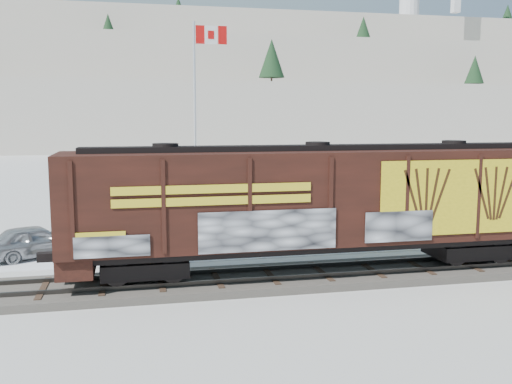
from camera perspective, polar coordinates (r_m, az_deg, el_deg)
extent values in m
plane|color=white|center=(21.51, 1.39, -9.00)|extent=(500.00, 500.00, 0.00)
cube|color=#59544C|center=(21.47, 1.39, -8.64)|extent=(50.00, 3.40, 0.28)
cube|color=#33302D|center=(20.74, 1.87, -8.61)|extent=(50.00, 0.10, 0.15)
cube|color=#33302D|center=(22.08, 0.95, -7.60)|extent=(50.00, 0.10, 0.15)
cube|color=white|center=(28.62, -2.14, -4.77)|extent=(40.00, 8.00, 0.03)
cube|color=white|center=(115.14, -9.84, 7.42)|extent=(360.00, 40.00, 12.00)
cube|color=white|center=(145.23, -10.40, 9.79)|extent=(360.00, 40.00, 24.00)
cube|color=white|center=(180.46, -10.81, 11.07)|extent=(360.00, 50.00, 35.00)
cone|color=black|center=(113.81, 1.57, 13.23)|extent=(5.04, 5.04, 7.38)
cone|color=black|center=(138.46, 21.02, 11.36)|extent=(4.20, 4.20, 6.15)
cone|color=black|center=(149.75, -14.57, 15.80)|extent=(3.92, 3.92, 5.74)
cone|color=black|center=(157.60, 10.68, 15.71)|extent=(4.48, 4.48, 6.56)
cone|color=black|center=(185.65, -7.76, 17.86)|extent=(4.20, 4.20, 6.15)
cone|color=black|center=(218.45, 23.84, 15.89)|extent=(4.76, 4.76, 6.97)
cube|color=tan|center=(186.96, -21.32, 17.22)|extent=(15.00, 12.00, 8.00)
cube|color=black|center=(20.72, -11.06, -7.27)|extent=(3.00, 2.00, 0.90)
cube|color=black|center=(24.45, 20.38, -5.32)|extent=(3.00, 2.00, 0.90)
cylinder|color=black|center=(19.97, -13.76, -7.91)|extent=(0.90, 0.12, 0.90)
cube|color=black|center=(21.63, 6.05, -5.10)|extent=(18.47, 2.40, 0.25)
cube|color=black|center=(21.31, 6.11, -0.35)|extent=(18.47, 3.00, 3.37)
cube|color=black|center=(21.14, 6.18, 4.44)|extent=(16.99, 0.90, 0.20)
cube|color=yellow|center=(22.04, 19.81, -0.49)|extent=(6.28, 0.03, 2.73)
cube|color=gold|center=(18.85, -4.19, -0.29)|extent=(6.65, 0.02, 0.70)
cube|color=silver|center=(19.39, 1.27, -3.89)|extent=(4.80, 0.03, 1.40)
cylinder|color=silver|center=(33.06, -5.98, -2.98)|extent=(0.90, 0.90, 0.20)
cylinder|color=silver|center=(32.51, -6.11, 6.71)|extent=(0.14, 0.14, 11.32)
cube|color=#B90C0B|center=(32.85, -5.61, 15.40)|extent=(0.50, 0.07, 1.00)
cube|color=white|center=(32.92, -4.53, 15.40)|extent=(0.70, 0.09, 1.00)
cube|color=#B90C0B|center=(33.02, -3.37, 15.38)|extent=(0.50, 0.07, 1.00)
imported|color=#A0A2A7|center=(26.69, -21.20, -4.58)|extent=(4.56, 3.34, 1.44)
imported|color=silver|center=(29.51, 8.09, -3.05)|extent=(4.26, 1.50, 1.40)
imported|color=black|center=(28.40, 4.20, -3.57)|extent=(4.60, 2.84, 1.25)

